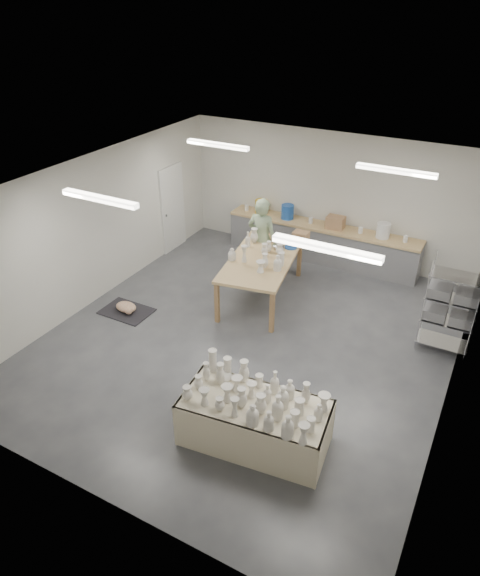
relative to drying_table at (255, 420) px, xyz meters
The scene contains 9 objects.
room 3.10m from the drying_table, 120.22° to the left, with size 8.00×8.02×3.00m.
back_counter 6.01m from the drying_table, 101.84° to the left, with size 4.60×0.60×1.24m.
wire_shelf 4.14m from the drying_table, 61.22° to the left, with size 0.88×0.48×1.80m.
drying_table is the anchor object (origin of this frame).
work_table 4.13m from the drying_table, 114.04° to the left, with size 1.65×2.65×1.29m.
rug 4.29m from the drying_table, 154.45° to the left, with size 1.00×0.70×0.02m, color black.
cat 4.26m from the drying_table, 154.50° to the left, with size 0.49×0.37×0.19m.
potter 4.93m from the drying_table, 115.22° to the left, with size 0.69×0.45×1.89m, color #91AB84.
red_stool 5.15m from the drying_table, 113.94° to the left, with size 0.46×0.46×0.35m.
Camera 1 is at (3.55, -6.96, 5.67)m, focal length 32.00 mm.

